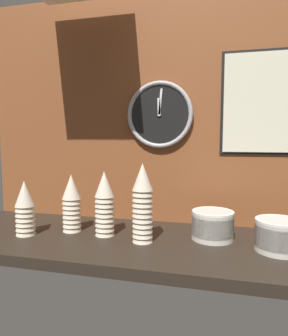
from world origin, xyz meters
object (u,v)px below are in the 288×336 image
at_px(cup_stack_center, 104,204).
at_px(cup_stack_left, 25,208).
at_px(cup_stack_center_left, 72,203).
at_px(bowl_stack_far_right, 279,234).
at_px(menu_board, 265,103).
at_px(bowl_stack_right, 213,224).
at_px(wall_clock, 160,115).
at_px(cup_stack_center_right, 143,203).

xyz_separation_m(cup_stack_center, cup_stack_left, (-0.31, -0.07, -0.02)).
relative_size(cup_stack_left, cup_stack_center_left, 0.92).
bearing_deg(bowl_stack_far_right, cup_stack_left, -176.67).
relative_size(cup_stack_left, menu_board, 0.51).
xyz_separation_m(cup_stack_center, cup_stack_center_left, (-0.15, 0.02, -0.01)).
xyz_separation_m(bowl_stack_far_right, bowl_stack_right, (-0.23, 0.07, 0.00)).
bearing_deg(bowl_stack_far_right, menu_board, 96.06).
relative_size(cup_stack_center_left, bowl_stack_far_right, 1.49).
bearing_deg(bowl_stack_right, wall_clock, 144.19).
bearing_deg(cup_stack_center_right, bowl_stack_right, 20.31).
bearing_deg(cup_stack_center_left, bowl_stack_right, 3.81).
bearing_deg(menu_board, cup_stack_center_right, -148.26).
bearing_deg(cup_stack_center_left, cup_stack_center_right, -9.96).
xyz_separation_m(bowl_stack_far_right, menu_board, (-0.03, 0.26, 0.48)).
relative_size(bowl_stack_right, wall_clock, 0.54).
height_order(bowl_stack_far_right, menu_board, menu_board).
relative_size(cup_stack_center, menu_board, 0.60).
height_order(cup_stack_center_right, cup_stack_left, cup_stack_center_right).
xyz_separation_m(cup_stack_left, bowl_stack_far_right, (0.97, 0.06, -0.05)).
distance_m(bowl_stack_far_right, wall_clock, 0.69).
relative_size(cup_stack_center_right, bowl_stack_right, 1.85).
xyz_separation_m(cup_stack_center_right, wall_clock, (0.01, 0.27, 0.35)).
height_order(cup_stack_center_right, menu_board, menu_board).
bearing_deg(bowl_stack_far_right, cup_stack_center_right, -177.40).
distance_m(bowl_stack_right, wall_clock, 0.53).
bearing_deg(wall_clock, bowl_stack_far_right, -27.98).
bearing_deg(menu_board, wall_clock, -178.85).
bearing_deg(cup_stack_left, menu_board, 18.63).
distance_m(cup_stack_center_right, cup_stack_center_left, 0.33).
distance_m(wall_clock, menu_board, 0.45).
height_order(cup_stack_center, cup_stack_left, cup_stack_center).
distance_m(cup_stack_center_right, wall_clock, 0.44).
bearing_deg(bowl_stack_far_right, cup_stack_center_left, 177.54).
distance_m(cup_stack_center, menu_board, 0.79).
height_order(cup_stack_center_left, menu_board, menu_board).
bearing_deg(wall_clock, cup_stack_left, -148.06).
height_order(bowl_stack_far_right, wall_clock, wall_clock).
xyz_separation_m(bowl_stack_right, menu_board, (0.20, 0.19, 0.48)).
height_order(cup_stack_center, cup_stack_center_right, cup_stack_center_right).
bearing_deg(bowl_stack_far_right, wall_clock, 152.02).
bearing_deg(cup_stack_center, cup_stack_center_left, 171.90).
bearing_deg(menu_board, bowl_stack_right, -136.75).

